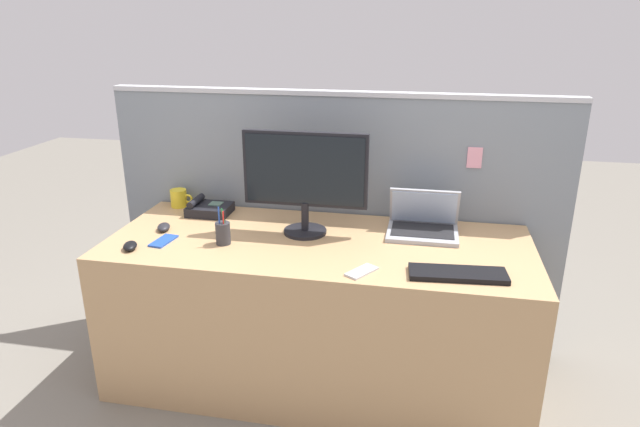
% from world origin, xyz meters
% --- Properties ---
extents(ground_plane, '(10.00, 10.00, 0.00)m').
position_xyz_m(ground_plane, '(0.00, 0.00, 0.00)').
color(ground_plane, slate).
extents(desk, '(1.98, 0.80, 0.75)m').
position_xyz_m(desk, '(0.00, 0.00, 0.37)').
color(desk, tan).
rests_on(desk, ground_plane).
extents(cubicle_divider, '(2.41, 0.08, 1.39)m').
position_xyz_m(cubicle_divider, '(0.00, 0.44, 0.70)').
color(cubicle_divider, gray).
rests_on(cubicle_divider, ground_plane).
extents(desktop_monitor, '(0.60, 0.21, 0.49)m').
position_xyz_m(desktop_monitor, '(-0.08, 0.10, 1.03)').
color(desktop_monitor, black).
rests_on(desktop_monitor, desk).
extents(laptop, '(0.34, 0.27, 0.21)m').
position_xyz_m(laptop, '(0.48, 0.21, 0.80)').
color(laptop, '#9EA0A8').
rests_on(laptop, desk).
extents(desk_phone, '(0.22, 0.18, 0.09)m').
position_xyz_m(desk_phone, '(-0.65, 0.26, 0.78)').
color(desk_phone, black).
rests_on(desk_phone, desk).
extents(keyboard_main, '(0.40, 0.17, 0.02)m').
position_xyz_m(keyboard_main, '(0.63, -0.25, 0.76)').
color(keyboard_main, black).
rests_on(keyboard_main, desk).
extents(computer_mouse_right_hand, '(0.09, 0.12, 0.03)m').
position_xyz_m(computer_mouse_right_hand, '(-0.81, -0.26, 0.76)').
color(computer_mouse_right_hand, black).
rests_on(computer_mouse_right_hand, desk).
extents(computer_mouse_left_hand, '(0.09, 0.11, 0.03)m').
position_xyz_m(computer_mouse_left_hand, '(-0.77, -0.01, 0.76)').
color(computer_mouse_left_hand, '#232328').
rests_on(computer_mouse_left_hand, desk).
extents(pen_cup, '(0.07, 0.07, 0.18)m').
position_xyz_m(pen_cup, '(-0.42, -0.11, 0.80)').
color(pen_cup, '#333338').
rests_on(pen_cup, desk).
extents(cell_phone_blue_case, '(0.09, 0.16, 0.01)m').
position_xyz_m(cell_phone_blue_case, '(-0.71, -0.15, 0.75)').
color(cell_phone_blue_case, blue).
rests_on(cell_phone_blue_case, desk).
extents(cell_phone_silver_slab, '(0.13, 0.16, 0.01)m').
position_xyz_m(cell_phone_silver_slab, '(0.24, -0.29, 0.75)').
color(cell_phone_silver_slab, '#B7BAC1').
rests_on(cell_phone_silver_slab, desk).
extents(coffee_mug, '(0.13, 0.09, 0.10)m').
position_xyz_m(coffee_mug, '(-0.85, 0.34, 0.80)').
color(coffee_mug, yellow).
rests_on(coffee_mug, desk).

